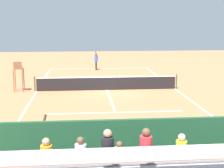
{
  "coord_description": "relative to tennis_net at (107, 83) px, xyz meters",
  "views": [
    {
      "loc": [
        1.83,
        23.98,
        5.02
      ],
      "look_at": [
        0.0,
        4.0,
        1.2
      ],
      "focal_mm": 54.74,
      "sensor_mm": 36.0,
      "label": 1
    }
  ],
  "objects": [
    {
      "name": "tennis_ball_far",
      "position": [
        -1.24,
        -8.04,
        -0.47
      ],
      "size": [
        0.07,
        0.07,
        0.07
      ],
      "primitive_type": "sphere",
      "color": "#CCDB33",
      "rests_on": "ground"
    },
    {
      "name": "tennis_player",
      "position": [
        0.32,
        -10.05,
        0.51
      ],
      "size": [
        0.39,
        0.54,
        1.93
      ],
      "color": "black",
      "rests_on": "ground"
    },
    {
      "name": "umpire_chair",
      "position": [
        6.2,
        -0.03,
        0.81
      ],
      "size": [
        0.67,
        0.67,
        2.14
      ],
      "color": "brown",
      "rests_on": "ground"
    },
    {
      "name": "ground_plane",
      "position": [
        0.0,
        0.0,
        -0.5
      ],
      "size": [
        60.0,
        60.0,
        0.0
      ],
      "primitive_type": "plane",
      "color": "#CC7047"
    },
    {
      "name": "line_judge",
      "position": [
        3.05,
        13.15,
        0.51
      ],
      "size": [
        0.44,
        0.56,
        1.93
      ],
      "color": "#232328",
      "rests_on": "ground"
    },
    {
      "name": "tennis_net",
      "position": [
        0.0,
        0.0,
        0.0
      ],
      "size": [
        10.3,
        0.1,
        1.07
      ],
      "color": "black",
      "rests_on": "ground"
    },
    {
      "name": "backdrop_wall",
      "position": [
        0.0,
        14.0,
        0.5
      ],
      "size": [
        18.0,
        0.16,
        2.0
      ],
      "primitive_type": "cube",
      "color": "#1E4C2D",
      "rests_on": "ground"
    },
    {
      "name": "court_line_markings",
      "position": [
        0.0,
        -0.04,
        -0.5
      ],
      "size": [
        10.1,
        22.2,
        0.01
      ],
      "color": "white",
      "rests_on": "ground"
    },
    {
      "name": "tennis_racket",
      "position": [
        0.7,
        -10.44,
        -0.49
      ],
      "size": [
        0.57,
        0.43,
        0.03
      ],
      "color": "black",
      "rests_on": "ground"
    },
    {
      "name": "tennis_ball_near",
      "position": [
        -1.72,
        -7.24,
        -0.47
      ],
      "size": [
        0.07,
        0.07,
        0.07
      ],
      "primitive_type": "sphere",
      "color": "#CCDB33",
      "rests_on": "ground"
    },
    {
      "name": "equipment_bag",
      "position": [
        -1.85,
        13.4,
        -0.32
      ],
      "size": [
        0.9,
        0.36,
        0.36
      ],
      "primitive_type": "cube",
      "color": "#B22D2D",
      "rests_on": "ground"
    }
  ]
}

